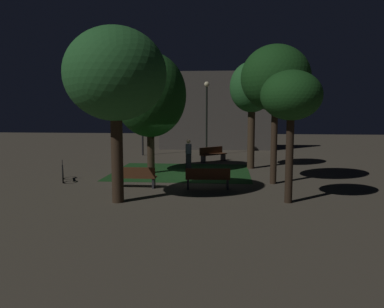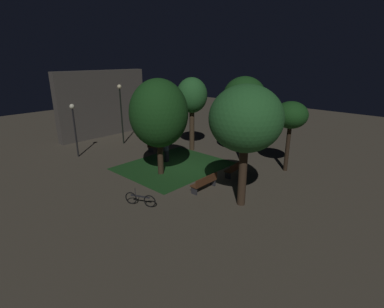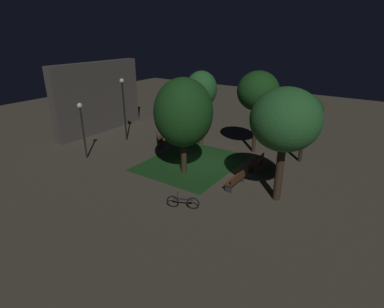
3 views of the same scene
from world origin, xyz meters
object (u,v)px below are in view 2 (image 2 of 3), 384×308
Objects in this scene: tree_left_canopy at (291,116)px; tree_near_wall at (244,97)px; tree_back_right at (192,96)px; bench_front_right at (236,168)px; bench_back_row at (151,144)px; lamp_post_path_center at (121,105)px; bicycle at (140,199)px; lamp_post_plaza_east at (74,121)px; tree_tall_center at (246,119)px; pedestrian at (166,150)px; tree_right_canopy at (159,114)px; bench_corner at (205,182)px.

tree_near_wall reaches higher than tree_left_canopy.
bench_front_right is at bearing -109.80° from tree_back_right.
bench_back_row is 0.29× the size of tree_back_right.
tree_back_right reaches higher than tree_left_canopy.
bicycle is (-5.96, -10.09, -3.04)m from lamp_post_path_center.
tree_tall_center is at bearing -81.36° from lamp_post_plaza_east.
tree_left_canopy is 15.13m from lamp_post_plaza_east.
tree_back_right is at bearing -36.04° from lamp_post_plaza_east.
tree_left_canopy is 10.60m from bicycle.
pedestrian is at bearing -56.99° from lamp_post_plaza_east.
tree_right_canopy is at bearing -142.28° from pedestrian.
bench_back_row is at bearing 130.57° from tree_back_right.
bicycle is (-9.41, -0.23, -4.18)m from tree_near_wall.
lamp_post_path_center reaches higher than bench_back_row.
lamp_post_plaza_east reaches higher than bench_corner.
tree_tall_center is 6.53m from bicycle.
bench_corner is 3.79m from bicycle.
bench_front_right is at bearing 146.05° from tree_left_canopy.
lamp_post_plaza_east is 10.06m from bicycle.
bench_front_right is at bearing -50.38° from tree_right_canopy.
bench_front_right is 0.46× the size of lamp_post_plaza_east.
lamp_post_path_center is 3.13× the size of pedestrian.
tree_tall_center is at bearing -45.47° from bicycle.
tree_back_right is 1.25× the size of tree_left_canopy.
bench_corner is 0.30× the size of tree_tall_center.
tree_back_right is 1.14× the size of lamp_post_path_center.
lamp_post_path_center reaches higher than bicycle.
bicycle is (-6.50, -7.01, -0.14)m from bench_back_row.
tree_near_wall is 0.99× the size of tree_right_canopy.
lamp_post_plaza_east is (-2.02, 13.29, -1.64)m from tree_tall_center.
tree_back_right is 0.95× the size of tree_tall_center.
lamp_post_plaza_east is at bearing 105.53° from tree_right_canopy.
tree_back_right is 0.96× the size of tree_near_wall.
bench_corner is 0.30× the size of tree_near_wall.
tree_tall_center is (-3.03, -2.43, 3.92)m from bench_front_right.
bench_corner is at bearing -131.79° from tree_back_right.
bench_back_row is 5.07m from tree_back_right.
tree_right_canopy reaches higher than lamp_post_plaza_east.
tree_back_right reaches higher than lamp_post_plaza_east.
tree_near_wall is 6.99m from tree_tall_center.
lamp_post_path_center is (2.37, 13.74, -1.02)m from tree_tall_center.
lamp_post_path_center is at bearing 72.50° from tree_right_canopy.
bench_back_row is at bearing 106.62° from tree_left_canopy.
lamp_post_plaza_east is at bearing 129.77° from tree_near_wall.
tree_near_wall is at bearing -41.66° from pedestrian.
lamp_post_path_center is 12.11m from bicycle.
lamp_post_path_center is 3.17× the size of bicycle.
bicycle is at bearing 134.53° from tree_tall_center.
bicycle is at bearing -144.19° from pedestrian.
lamp_post_path_center is (-2.71, 5.62, -0.92)m from tree_back_right.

